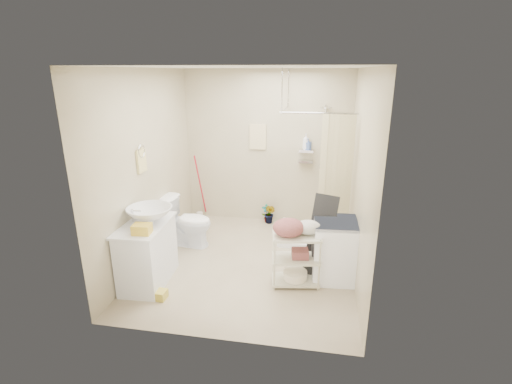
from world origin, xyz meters
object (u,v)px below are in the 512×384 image
(vanity, at_px, (147,253))
(laundry_rack, at_px, (296,255))
(washing_machine, at_px, (334,250))
(toilet, at_px, (187,221))

(vanity, distance_m, laundry_rack, 1.85)
(washing_machine, bearing_deg, laundry_rack, -157.14)
(washing_machine, bearing_deg, toilet, 160.64)
(vanity, distance_m, washing_machine, 2.35)
(toilet, distance_m, washing_machine, 2.26)
(vanity, xyz_separation_m, laundry_rack, (1.83, 0.27, 0.00))
(vanity, height_order, laundry_rack, laundry_rack)
(washing_machine, relative_size, laundry_rack, 0.98)
(washing_machine, distance_m, laundry_rack, 0.53)
(vanity, distance_m, toilet, 1.11)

